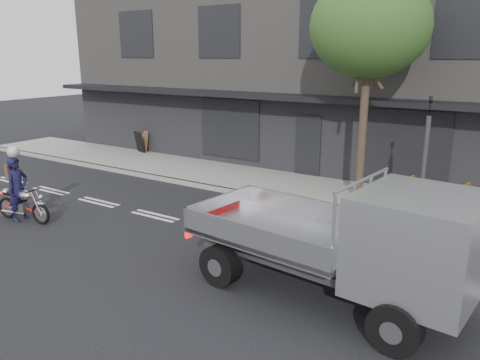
% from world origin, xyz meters
% --- Properties ---
extents(ground, '(80.00, 80.00, 0.00)m').
position_xyz_m(ground, '(0.00, 0.00, 0.00)').
color(ground, black).
rests_on(ground, ground).
extents(sidewalk, '(32.00, 3.20, 0.15)m').
position_xyz_m(sidewalk, '(0.00, 4.70, 0.07)').
color(sidewalk, gray).
rests_on(sidewalk, ground).
extents(kerb, '(32.00, 0.20, 0.15)m').
position_xyz_m(kerb, '(0.00, 3.10, 0.07)').
color(kerb, gray).
rests_on(kerb, ground).
extents(building_main, '(26.00, 10.00, 8.00)m').
position_xyz_m(building_main, '(0.00, 11.30, 4.00)').
color(building_main, slate).
rests_on(building_main, ground).
extents(street_tree, '(3.40, 3.40, 6.74)m').
position_xyz_m(street_tree, '(2.20, 4.20, 5.28)').
color(street_tree, '#382B21').
rests_on(street_tree, ground).
extents(traffic_light_pole, '(0.12, 0.12, 3.50)m').
position_xyz_m(traffic_light_pole, '(4.20, 3.35, 1.65)').
color(traffic_light_pole, '#2D2D30').
rests_on(traffic_light_pole, ground).
extents(motorcycle, '(1.90, 0.55, 0.98)m').
position_xyz_m(motorcycle, '(-5.20, -2.29, 0.50)').
color(motorcycle, black).
rests_on(motorcycle, ground).
extents(rider, '(0.53, 0.72, 1.81)m').
position_xyz_m(rider, '(-5.36, -2.29, 0.91)').
color(rider, black).
rests_on(rider, ground).
extents(flatbed_ute, '(5.53, 2.71, 2.47)m').
position_xyz_m(flatbed_ute, '(4.74, -1.78, 1.41)').
color(flatbed_ute, black).
rests_on(flatbed_ute, ground).
extents(construction_barrier, '(1.73, 0.96, 0.92)m').
position_xyz_m(construction_barrier, '(4.38, 4.34, 0.61)').
color(construction_barrier, '#E2A80B').
rests_on(construction_barrier, sidewalk).
extents(sandwich_board, '(0.70, 0.57, 0.97)m').
position_xyz_m(sandwich_board, '(-8.80, 5.91, 0.63)').
color(sandwich_board, black).
rests_on(sandwich_board, sidewalk).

